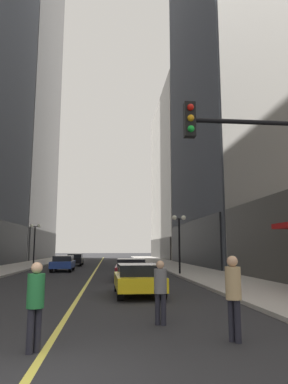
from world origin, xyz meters
TOP-DOWN VIEW (x-y plane):
  - ground_plane at (0.00, 35.00)m, footprint 200.00×200.00m
  - sidewalk_left at (-8.25, 35.00)m, footprint 4.50×78.00m
  - sidewalk_right at (8.25, 35.00)m, footprint 4.50×78.00m
  - lane_centre_stripe at (0.00, 35.00)m, footprint 0.16×70.00m
  - building_left_far at (-17.41, 60.00)m, footprint 14.00×26.00m
  - building_right_far at (17.61, 60.00)m, footprint 14.43×26.00m
  - car_yellow at (2.47, 9.82)m, footprint 1.99×4.14m
  - car_maroon at (2.59, 17.36)m, footprint 2.10×4.52m
  - car_blue at (-2.76, 26.05)m, footprint 1.81×4.03m
  - car_black at (-2.68, 36.04)m, footprint 1.80×4.63m
  - pedestrian_in_grey_suit at (2.60, 4.06)m, footprint 0.45×0.45m
  - pedestrian_in_green_parka at (-0.21, 1.86)m, footprint 0.48×0.48m
  - pedestrian_in_tan_trench at (3.95, 2.22)m, footprint 0.47×0.47m
  - traffic_light_near_right at (5.35, 2.85)m, footprint 3.43×0.35m
  - street_lamp_left_far at (-6.40, 31.52)m, footprint 1.06×0.36m
  - street_lamp_right_mid at (6.40, 20.51)m, footprint 1.06×0.36m
  - fire_hydrant_right at (6.90, 10.01)m, footprint 0.28×0.28m

SIDE VIEW (x-z plane):
  - ground_plane at x=0.00m, z-range 0.00..0.00m
  - lane_centre_stripe at x=0.00m, z-range 0.00..0.01m
  - sidewalk_left at x=-8.25m, z-range 0.00..0.15m
  - sidewalk_right at x=8.25m, z-range 0.00..0.15m
  - fire_hydrant_right at x=6.90m, z-range 0.00..0.80m
  - car_blue at x=-2.76m, z-range 0.06..1.38m
  - car_yellow at x=2.47m, z-range 0.06..1.38m
  - car_black at x=-2.68m, z-range 0.06..1.38m
  - car_maroon at x=2.59m, z-range 0.06..1.38m
  - pedestrian_in_grey_suit at x=2.60m, z-range 0.14..1.80m
  - pedestrian_in_green_parka at x=-0.21m, z-range 0.14..1.87m
  - pedestrian_in_tan_trench at x=3.95m, z-range 0.16..1.99m
  - street_lamp_left_far at x=-6.40m, z-range 1.04..5.47m
  - street_lamp_right_mid at x=6.40m, z-range 1.04..5.47m
  - traffic_light_near_right at x=5.35m, z-range 0.92..6.57m
  - building_right_far at x=17.61m, z-range -0.05..30.71m
  - building_left_far at x=-17.41m, z-range -0.08..76.03m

